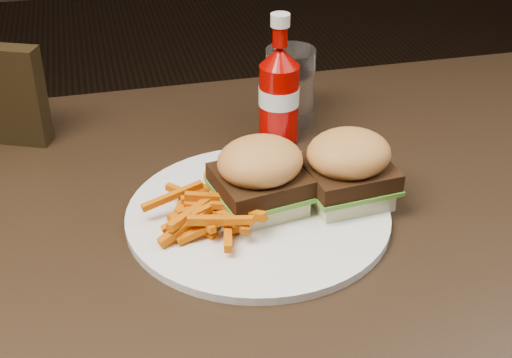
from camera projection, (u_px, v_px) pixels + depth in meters
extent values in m
cube|color=black|center=(270.00, 220.00, 0.91)|extent=(1.20, 0.80, 0.04)
cube|color=black|center=(17.00, 231.00, 1.40)|extent=(0.57, 0.57, 0.04)
cylinder|color=white|center=(258.00, 214.00, 0.87)|extent=(0.32, 0.32, 0.01)
cube|color=#F2EAB1|center=(260.00, 200.00, 0.87)|extent=(0.11, 0.10, 0.02)
cube|color=#F9F1C1|center=(346.00, 192.00, 0.89)|extent=(0.10, 0.10, 0.02)
cylinder|color=#9B0300|center=(279.00, 103.00, 1.02)|extent=(0.07, 0.07, 0.11)
cylinder|color=white|center=(290.00, 87.00, 1.08)|extent=(0.09, 0.09, 0.12)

